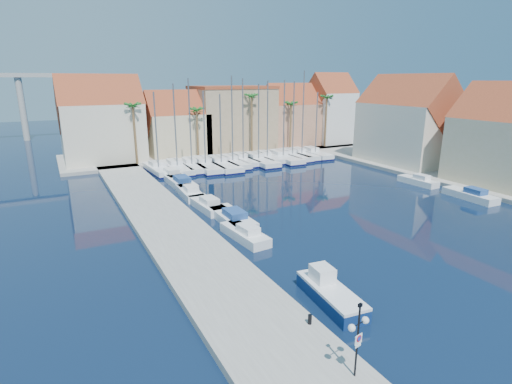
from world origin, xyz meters
TOP-DOWN VIEW (x-y plane):
  - ground at (0.00, 0.00)m, footprint 260.00×260.00m
  - quay_west at (-9.00, 13.50)m, footprint 6.00×77.00m
  - shore_north at (10.00, 48.00)m, footprint 54.00×16.00m
  - shore_east at (32.00, 15.00)m, footprint 12.00×60.00m
  - lamp_post at (-7.08, -9.43)m, footprint 1.22×0.48m
  - bollard at (-6.60, -5.28)m, footprint 0.22×0.22m
  - fishing_boat at (-3.77, -3.33)m, footprint 2.36×5.64m
  - motorboat_west_0 at (-3.97, 7.96)m, footprint 2.30×5.79m
  - motorboat_west_1 at (-3.24, 12.28)m, footprint 2.27×7.06m
  - motorboat_west_2 at (-3.86, 17.20)m, footprint 2.33×6.35m
  - motorboat_west_3 at (-4.00, 22.55)m, footprint 2.30×6.20m
  - motorboat_west_4 at (-3.52, 27.60)m, footprint 2.38×7.28m
  - motorboat_west_5 at (-3.44, 32.66)m, footprint 2.71×7.07m
  - motorboat_west_6 at (-3.29, 36.96)m, footprint 2.04×5.16m
  - motorboat_east_0 at (23.99, 6.75)m, footprint 2.28×6.21m
  - motorboat_east_1 at (24.00, 14.11)m, footprint 1.93×5.36m
  - sailboat_0 at (-4.28, 36.26)m, footprint 2.69×8.63m
  - sailboat_1 at (-1.52, 36.19)m, footprint 2.67×9.83m
  - sailboat_2 at (0.80, 36.35)m, footprint 3.13×9.59m
  - sailboat_3 at (2.81, 36.09)m, footprint 3.53×11.72m
  - sailboat_4 at (5.14, 35.53)m, footprint 3.12×11.61m
  - sailboat_5 at (7.30, 35.96)m, footprint 2.67×9.67m
  - sailboat_6 at (9.50, 36.73)m, footprint 2.62×9.20m
  - sailboat_7 at (11.67, 35.68)m, footprint 2.94×11.00m
  - sailboat_8 at (13.84, 36.59)m, footprint 2.44×8.87m
  - sailboat_9 at (16.45, 35.92)m, footprint 3.26×10.98m
  - sailboat_10 at (18.63, 36.46)m, footprint 2.84×10.00m
  - sailboat_11 at (20.60, 36.48)m, footprint 2.99×9.56m
  - sailboat_12 at (23.27, 36.25)m, footprint 3.05×9.38m
  - building_0 at (-10.00, 47.00)m, footprint 12.30×9.00m
  - building_1 at (2.00, 47.00)m, footprint 10.30×8.00m
  - building_2 at (13.00, 48.00)m, footprint 14.20×10.20m
  - building_3 at (25.00, 47.00)m, footprint 10.30×8.00m
  - building_4 at (34.00, 46.00)m, footprint 8.30×8.00m
  - building_5 at (32.00, 8.00)m, footprint 9.00×12.30m
  - building_6 at (32.00, 24.00)m, footprint 9.00×14.30m
  - palm_0 at (-6.00, 42.00)m, footprint 2.60×2.60m
  - palm_1 at (4.00, 42.00)m, footprint 2.60×2.60m
  - palm_2 at (14.00, 42.00)m, footprint 2.60×2.60m
  - palm_3 at (22.00, 42.00)m, footprint 2.60×2.60m
  - palm_4 at (30.00, 42.00)m, footprint 2.60×2.60m

SIDE VIEW (x-z plane):
  - ground at x=0.00m, z-range 0.00..0.00m
  - quay_west at x=-9.00m, z-range 0.00..0.50m
  - shore_north at x=10.00m, z-range 0.00..0.50m
  - shore_east at x=32.00m, z-range 0.00..0.50m
  - motorboat_west_0 at x=-3.97m, z-range -0.19..1.21m
  - motorboat_west_5 at x=-3.44m, z-range -0.19..1.21m
  - motorboat_west_6 at x=-3.29m, z-range -0.19..1.21m
  - motorboat_east_1 at x=24.00m, z-range -0.19..1.21m
  - motorboat_west_1 at x=-3.24m, z-range -0.19..1.21m
  - motorboat_west_2 at x=-3.86m, z-range -0.19..1.21m
  - motorboat_west_3 at x=-4.00m, z-range -0.19..1.21m
  - motorboat_east_0 at x=23.99m, z-range -0.19..1.21m
  - motorboat_west_4 at x=-3.52m, z-range -0.19..1.21m
  - sailboat_4 at x=5.14m, z-range -4.99..6.09m
  - sailboat_3 at x=2.81m, z-range -5.24..6.35m
  - sailboat_7 at x=11.67m, z-range -5.67..6.82m
  - sailboat_12 at x=23.27m, z-range -4.96..6.12m
  - sailboat_9 at x=16.45m, z-range -5.95..7.11m
  - sailboat_1 at x=-1.52m, z-range -5.71..6.89m
  - sailboat_10 at x=18.63m, z-range -5.84..7.02m
  - sailboat_0 at x=-4.28m, z-range -5.17..6.36m
  - sailboat_2 at x=0.80m, z-range -6.05..7.26m
  - sailboat_5 at x=7.30m, z-range -6.24..7.45m
  - sailboat_6 at x=9.50m, z-range -6.03..7.26m
  - sailboat_8 at x=13.84m, z-range -5.86..7.09m
  - sailboat_11 at x=20.60m, z-range -6.64..7.89m
  - fishing_boat at x=-3.77m, z-range -0.32..1.60m
  - bollard at x=-6.60m, z-range 0.50..1.04m
  - lamp_post at x=-7.08m, z-range 1.07..4.69m
  - building_1 at x=2.00m, z-range -0.20..10.80m
  - building_3 at x=25.00m, z-range -0.14..11.86m
  - building_5 at x=32.00m, z-range -0.29..12.21m
  - building_2 at x=13.00m, z-range 0.51..12.01m
  - building_6 at x=32.00m, z-range -0.23..13.27m
  - building_0 at x=-10.00m, z-range -0.23..13.27m
  - building_4 at x=34.00m, z-range -0.03..13.97m
  - palm_1 at x=4.00m, z-range 3.56..12.71m
  - palm_3 at x=22.00m, z-range 3.78..13.43m
  - palm_0 at x=-6.00m, z-range 4.00..14.15m
  - palm_4 at x=30.00m, z-range 4.22..14.87m
  - palm_2 at x=14.00m, z-range 4.44..15.59m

